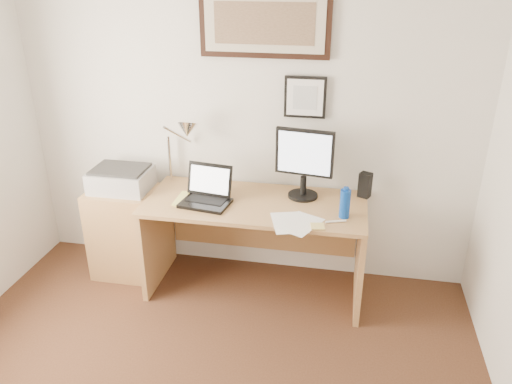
% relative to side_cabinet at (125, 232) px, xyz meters
% --- Properties ---
extents(wall_back, '(3.50, 0.02, 2.50)m').
position_rel_side_cabinet_xyz_m(wall_back, '(0.92, 0.32, 0.89)').
color(wall_back, silver).
rests_on(wall_back, ground).
extents(side_cabinet, '(0.50, 0.40, 0.73)m').
position_rel_side_cabinet_xyz_m(side_cabinet, '(0.00, 0.00, 0.00)').
color(side_cabinet, '#9F7242').
rests_on(side_cabinet, floor).
extents(water_bottle, '(0.07, 0.07, 0.20)m').
position_rel_side_cabinet_xyz_m(water_bottle, '(1.71, -0.17, 0.49)').
color(water_bottle, '#0B3997').
rests_on(water_bottle, desk).
extents(bottle_cap, '(0.04, 0.04, 0.02)m').
position_rel_side_cabinet_xyz_m(bottle_cap, '(1.71, -0.17, 0.60)').
color(bottle_cap, '#0B3997').
rests_on(bottle_cap, water_bottle).
extents(speaker, '(0.11, 0.10, 0.19)m').
position_rel_side_cabinet_xyz_m(speaker, '(1.85, 0.19, 0.48)').
color(speaker, black).
rests_on(speaker, desk).
extents(paper_sheet_a, '(0.30, 0.36, 0.00)m').
position_rel_side_cabinet_xyz_m(paper_sheet_a, '(1.35, -0.32, 0.39)').
color(paper_sheet_a, white).
rests_on(paper_sheet_a, desk).
extents(paper_sheet_b, '(0.32, 0.37, 0.00)m').
position_rel_side_cabinet_xyz_m(paper_sheet_b, '(1.43, -0.33, 0.39)').
color(paper_sheet_b, white).
rests_on(paper_sheet_b, desk).
extents(sticky_pad, '(0.10, 0.10, 0.01)m').
position_rel_side_cabinet_xyz_m(sticky_pad, '(1.54, -0.35, 0.39)').
color(sticky_pad, '#E0C56A').
rests_on(sticky_pad, desk).
extents(marker_pen, '(0.14, 0.06, 0.02)m').
position_rel_side_cabinet_xyz_m(marker_pen, '(1.66, -0.26, 0.39)').
color(marker_pen, white).
rests_on(marker_pen, desk).
extents(book, '(0.18, 0.24, 0.02)m').
position_rel_side_cabinet_xyz_m(book, '(0.50, -0.12, 0.39)').
color(book, '#E4DF6B').
rests_on(book, desk).
extents(desk, '(1.60, 0.70, 0.75)m').
position_rel_side_cabinet_xyz_m(desk, '(1.07, 0.04, 0.15)').
color(desk, '#9F7242').
rests_on(desk, floor).
extents(laptop, '(0.37, 0.34, 0.26)m').
position_rel_side_cabinet_xyz_m(laptop, '(0.73, -0.11, 0.44)').
color(laptop, black).
rests_on(laptop, desk).
extents(lcd_monitor, '(0.42, 0.22, 0.52)m').
position_rel_side_cabinet_xyz_m(lcd_monitor, '(1.40, 0.10, 0.68)').
color(lcd_monitor, black).
rests_on(lcd_monitor, desk).
extents(printer, '(0.44, 0.34, 0.18)m').
position_rel_side_cabinet_xyz_m(printer, '(0.01, 0.02, 0.45)').
color(printer, '#A4A5A7').
rests_on(printer, side_cabinet).
extents(desk_lamp, '(0.29, 0.27, 0.53)m').
position_rel_side_cabinet_xyz_m(desk_lamp, '(0.51, 0.13, 0.82)').
color(desk_lamp, silver).
rests_on(desk_lamp, desk).
extents(picture_large, '(0.92, 0.04, 0.47)m').
position_rel_side_cabinet_xyz_m(picture_large, '(1.07, 0.29, 1.59)').
color(picture_large, black).
rests_on(picture_large, wall_back).
extents(picture_small, '(0.30, 0.03, 0.30)m').
position_rel_side_cabinet_xyz_m(picture_small, '(1.37, 0.29, 1.09)').
color(picture_small, black).
rests_on(picture_small, wall_back).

